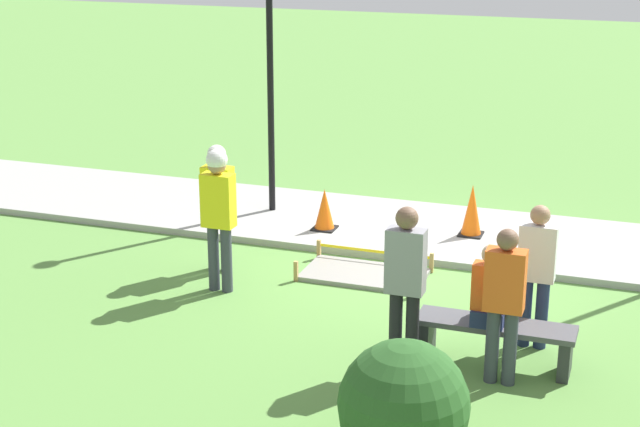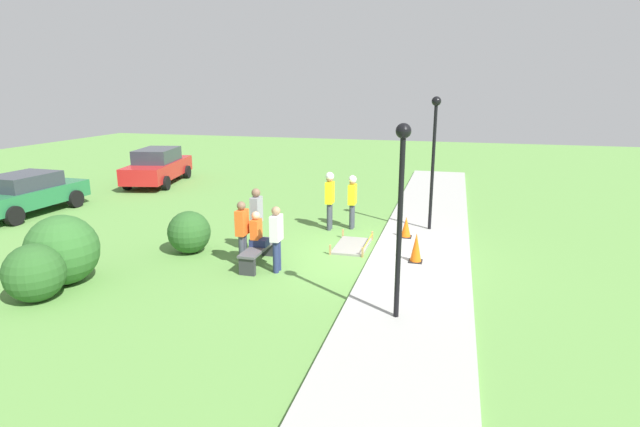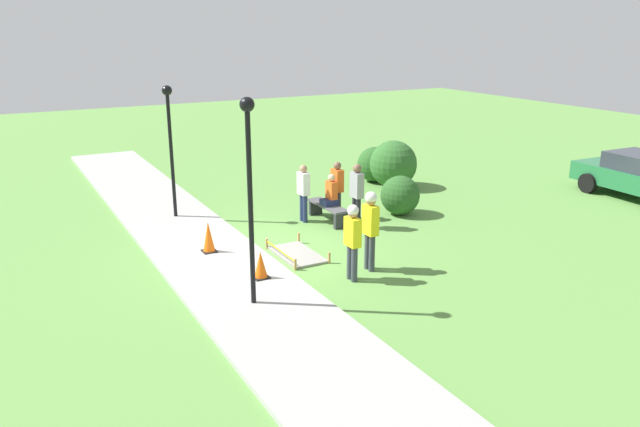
% 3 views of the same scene
% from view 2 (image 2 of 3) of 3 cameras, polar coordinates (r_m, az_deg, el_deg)
% --- Properties ---
extents(ground_plane, '(60.00, 60.00, 0.00)m').
position_cam_2_polar(ground_plane, '(13.54, 5.93, -4.84)').
color(ground_plane, '#5B8E42').
extents(sidewalk, '(28.00, 2.55, 0.10)m').
position_cam_2_polar(sidewalk, '(13.40, 11.35, -5.04)').
color(sidewalk, '#9E9E99').
rests_on(sidewalk, ground_plane).
extents(wet_concrete_patch, '(1.64, 0.94, 0.27)m').
position_cam_2_polar(wet_concrete_patch, '(14.21, 3.69, -3.71)').
color(wet_concrete_patch, gray).
rests_on(wet_concrete_patch, ground_plane).
extents(traffic_cone_near_patch, '(0.34, 0.34, 0.76)m').
position_cam_2_polar(traffic_cone_near_patch, '(12.86, 10.93, -3.85)').
color(traffic_cone_near_patch, black).
rests_on(traffic_cone_near_patch, sidewalk).
extents(traffic_cone_far_patch, '(0.34, 0.34, 0.61)m').
position_cam_2_polar(traffic_cone_far_patch, '(14.91, 9.80, -1.55)').
color(traffic_cone_far_patch, black).
rests_on(traffic_cone_far_patch, sidewalk).
extents(park_bench, '(1.67, 0.44, 0.49)m').
position_cam_2_polar(park_bench, '(12.79, -7.02, -4.39)').
color(park_bench, '#2D2D33').
rests_on(park_bench, ground_plane).
extents(person_seated_on_bench, '(0.36, 0.44, 0.89)m').
position_cam_2_polar(person_seated_on_bench, '(12.73, -7.18, -2.14)').
color(person_seated_on_bench, navy).
rests_on(person_seated_on_bench, park_bench).
extents(worker_supervisor, '(0.40, 0.27, 1.85)m').
position_cam_2_polar(worker_supervisor, '(15.65, 1.12, 2.10)').
color(worker_supervisor, '#383D47').
rests_on(worker_supervisor, ground_plane).
extents(worker_assistant, '(0.40, 0.25, 1.72)m').
position_cam_2_polar(worker_assistant, '(15.83, 3.71, 1.87)').
color(worker_assistant, '#383D47').
rests_on(worker_assistant, ground_plane).
extents(bystander_in_orange_shirt, '(0.40, 0.22, 1.67)m').
position_cam_2_polar(bystander_in_orange_shirt, '(12.65, -8.88, -1.84)').
color(bystander_in_orange_shirt, '#383D47').
rests_on(bystander_in_orange_shirt, ground_plane).
extents(bystander_in_gray_shirt, '(0.40, 0.22, 1.64)m').
position_cam_2_polar(bystander_in_gray_shirt, '(12.13, -5.00, -2.50)').
color(bystander_in_gray_shirt, navy).
rests_on(bystander_in_gray_shirt, ground_plane).
extents(bystander_in_white_shirt, '(0.40, 0.24, 1.80)m').
position_cam_2_polar(bystander_in_white_shirt, '(13.54, -7.25, -0.34)').
color(bystander_in_white_shirt, black).
rests_on(bystander_in_white_shirt, ground_plane).
extents(lamppost_near, '(0.28, 0.28, 4.05)m').
position_cam_2_polar(lamppost_near, '(15.50, 12.90, 7.70)').
color(lamppost_near, black).
rests_on(lamppost_near, sidewalk).
extents(lamppost_far, '(0.28, 0.28, 3.70)m').
position_cam_2_polar(lamppost_far, '(9.19, 9.23, 2.32)').
color(lamppost_far, black).
rests_on(lamppost_far, sidewalk).
extents(parked_car_green, '(4.37, 2.18, 1.45)m').
position_cam_2_polar(parked_car_green, '(20.57, -30.67, 2.01)').
color(parked_car_green, '#236B3D').
rests_on(parked_car_green, ground_plane).
extents(parked_car_red, '(5.02, 2.67, 1.64)m').
position_cam_2_polar(parked_car_red, '(24.55, -18.03, 5.18)').
color(parked_car_red, red).
rests_on(parked_car_red, ground_plane).
extents(shrub_rounded_near, '(1.16, 1.16, 1.16)m').
position_cam_2_polar(shrub_rounded_near, '(14.03, -14.73, -2.08)').
color(shrub_rounded_near, '#285623').
rests_on(shrub_rounded_near, ground_plane).
extents(shrub_rounded_mid, '(1.61, 1.61, 1.61)m').
position_cam_2_polar(shrub_rounded_mid, '(12.83, -27.37, -3.72)').
color(shrub_rounded_mid, '#2D6028').
rests_on(shrub_rounded_mid, ground_plane).
extents(shrub_rounded_far, '(1.24, 1.24, 1.24)m').
position_cam_2_polar(shrub_rounded_far, '(12.15, -29.85, -5.90)').
color(shrub_rounded_far, '#285623').
rests_on(shrub_rounded_far, ground_plane).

